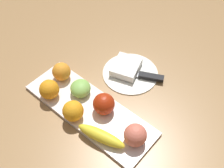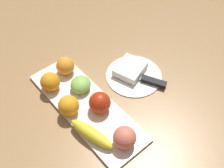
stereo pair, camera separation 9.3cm
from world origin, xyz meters
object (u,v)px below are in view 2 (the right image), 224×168
banana (91,134)px  peach (125,138)px  fruit_tray (87,107)px  dinner_plate (135,76)px  orange_near_banana (50,82)px  folded_napkin (130,69)px  apple (100,103)px  knife (149,80)px  grape_bunch (81,84)px  orange_near_apple (65,66)px  orange_center (69,106)px

banana → peach: 0.10m
fruit_tray → dinner_plate: 0.21m
banana → orange_near_banana: (0.24, -0.01, 0.01)m
folded_napkin → orange_near_banana: bearing=66.5°
apple → knife: (-0.02, -0.21, -0.03)m
grape_bunch → dinner_plate: bearing=-111.0°
folded_napkin → fruit_tray: bearing=96.7°
apple → orange_near_apple: 0.20m
apple → orange_center: size_ratio=1.06×
orange_near_apple → orange_center: bearing=149.3°
banana → dinner_plate: (0.10, -0.27, -0.03)m
fruit_tray → dinner_plate: fruit_tray is taller
dinner_plate → folded_napkin: (0.03, 0.00, 0.02)m
orange_center → folded_napkin: orange_center is taller
apple → orange_center: apple is taller
banana → orange_center: size_ratio=2.33×
orange_near_apple → knife: orange_near_apple is taller
fruit_tray → orange_center: 0.07m
orange_near_apple → orange_near_banana: size_ratio=0.97×
orange_near_banana → knife: (-0.19, -0.28, -0.03)m
orange_center → dinner_plate: orange_center is taller
orange_near_apple → orange_center: 0.17m
fruit_tray → banana: banana is taller
peach → grape_bunch: (0.25, -0.03, -0.01)m
orange_near_banana → orange_center: 0.12m
banana → orange_near_apple: bearing=-32.2°
fruit_tray → dinner_plate: bearing=-90.0°
orange_near_apple → grape_bunch: bearing=177.1°
apple → peach: (-0.14, 0.02, -0.00)m
knife → peach: bearing=91.7°
fruit_tray → peach: peach is taller
apple → dinner_plate: bearing=-79.1°
fruit_tray → orange_center: orange_center is taller
fruit_tray → orange_near_banana: bearing=18.6°
peach → dinner_plate: size_ratio=0.34×
orange_near_apple → fruit_tray: bearing=168.6°
peach → folded_napkin: peach is taller
dinner_plate → folded_napkin: bearing=0.0°
fruit_tray → orange_near_banana: (0.14, 0.05, 0.04)m
orange_near_banana → orange_center: (-0.12, 0.01, 0.00)m
banana → grape_bunch: 0.19m
apple → orange_near_banana: size_ratio=1.06×
orange_near_apple → dinner_plate: size_ratio=0.32×
apple → peach: 0.14m
orange_near_apple → folded_napkin: 0.23m
apple → knife: bearing=-94.9°
folded_napkin → orange_near_apple: bearing=51.6°
peach → fruit_tray: bearing=1.0°
folded_napkin → knife: (-0.08, -0.02, -0.01)m
fruit_tray → folded_napkin: bearing=-83.3°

